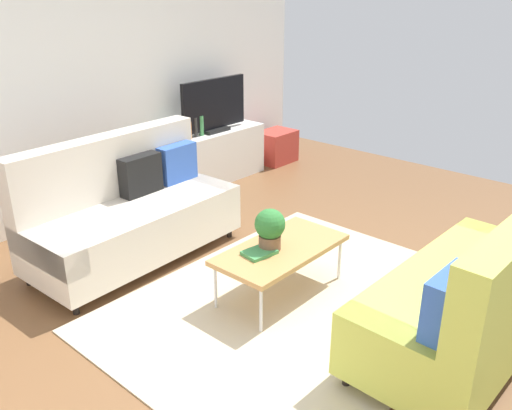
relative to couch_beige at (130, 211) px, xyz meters
name	(u,v)px	position (x,y,z in m)	size (l,w,h in m)	color
ground_plane	(296,296)	(0.44, -1.54, -0.45)	(7.68, 7.68, 0.00)	brown
wall_far	(83,76)	(0.44, 1.26, 1.00)	(6.40, 0.12, 2.90)	white
area_rug	(296,304)	(0.34, -1.62, -0.44)	(2.90, 2.20, 0.01)	beige
couch_beige	(130,211)	(0.00, 0.00, 0.00)	(1.93, 0.91, 1.10)	beige
couch_green	(476,295)	(0.67, -2.84, -0.01)	(1.92, 0.88, 1.10)	#C1CC51
coffee_table	(281,250)	(0.39, -1.42, -0.05)	(1.10, 0.56, 0.42)	#B7844C
tv_console	(214,156)	(1.94, 0.92, -0.13)	(1.40, 0.44, 0.64)	silver
tv	(214,106)	(1.94, 0.90, 0.51)	(1.00, 0.20, 0.64)	black
storage_trunk	(276,147)	(3.04, 0.82, -0.23)	(0.52, 0.40, 0.44)	#B2382D
potted_plant	(270,228)	(0.31, -1.37, 0.15)	(0.24, 0.24, 0.33)	brown
table_book_0	(259,252)	(0.19, -1.37, -0.01)	(0.24, 0.18, 0.03)	#3F8C4C
vase_0	(175,133)	(1.36, 0.97, 0.28)	(0.09, 0.09, 0.17)	#33B29E
bottle_0	(190,130)	(1.51, 0.88, 0.29)	(0.05, 0.05, 0.20)	orange
bottle_1	(196,127)	(1.61, 0.88, 0.31)	(0.04, 0.04, 0.23)	#262626
bottle_2	(201,126)	(1.70, 0.88, 0.31)	(0.05, 0.05, 0.23)	#3F8C4C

